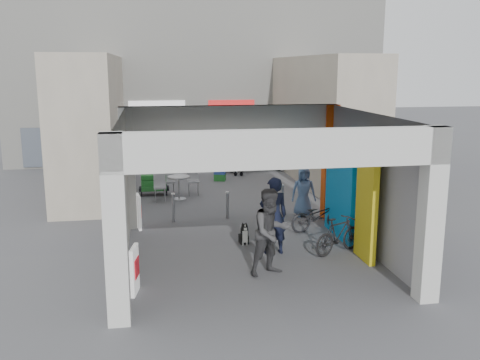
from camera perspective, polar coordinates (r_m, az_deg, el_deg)
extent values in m
plane|color=#505155|center=(14.23, 0.39, -6.84)|extent=(90.00, 90.00, 0.00)
cube|color=beige|center=(9.71, -13.15, -5.35)|extent=(0.40, 0.40, 3.50)
cube|color=beige|center=(15.54, -11.86, 1.20)|extent=(0.40, 0.40, 3.50)
cube|color=beige|center=(11.05, 19.69, -3.63)|extent=(0.40, 0.40, 3.50)
cube|color=#E94D0D|center=(16.41, 9.56, 1.85)|extent=(0.40, 0.40, 3.50)
plane|color=silver|center=(12.61, -12.36, -1.32)|extent=(0.00, 6.40, 6.40)
plane|color=gray|center=(13.67, 13.63, -0.35)|extent=(0.00, 6.40, 6.40)
cube|color=#0C7FC6|center=(14.72, 10.67, -0.74)|extent=(0.15, 2.00, 2.80)
cube|color=gold|center=(13.09, 13.36, -2.45)|extent=(0.15, 1.00, 2.80)
plane|color=#A8A8A4|center=(12.53, 1.20, 6.99)|extent=(6.40, 6.40, 0.00)
cube|color=beige|center=(15.55, -0.90, 6.67)|extent=(6.40, 0.30, 0.70)
cube|color=beige|center=(9.61, 4.58, 3.32)|extent=(6.40, 0.30, 0.70)
cube|color=white|center=(15.73, -1.00, 6.55)|extent=(4.20, 0.05, 0.55)
cube|color=silver|center=(27.37, -4.74, 10.72)|extent=(18.00, 4.00, 8.00)
cube|color=#515966|center=(25.57, -4.23, 3.89)|extent=(16.20, 0.06, 1.80)
cube|color=white|center=(25.29, -8.85, 7.79)|extent=(2.60, 0.06, 0.50)
cube|color=red|center=(25.57, -0.91, 7.98)|extent=(2.20, 0.06, 0.50)
cube|color=#B1A592|center=(20.98, -15.52, 5.84)|extent=(2.00, 9.00, 5.00)
cube|color=#B1A592|center=(21.95, 8.68, 6.39)|extent=(2.00, 9.00, 5.00)
cylinder|color=gray|center=(16.21, -7.14, -2.97)|extent=(0.09, 0.09, 0.87)
cylinder|color=gray|center=(16.46, -1.35, -2.72)|extent=(0.09, 0.09, 0.82)
cylinder|color=gray|center=(16.86, 4.51, -2.14)|extent=(0.09, 0.09, 0.97)
cube|color=white|center=(11.34, -11.19, -9.41)|extent=(0.18, 0.56, 1.00)
cube|color=red|center=(11.32, -10.99, -9.17)|extent=(0.11, 0.39, 0.40)
cube|color=white|center=(15.70, -10.77, -3.33)|extent=(0.16, 0.56, 1.00)
cube|color=red|center=(15.68, -10.63, -3.15)|extent=(0.10, 0.39, 0.40)
cylinder|color=#A2A3A7|center=(18.96, -6.53, -0.86)|extent=(0.07, 0.07, 0.80)
cylinder|color=#A2A3A7|center=(19.05, -6.50, -2.00)|extent=(0.49, 0.49, 0.02)
cylinder|color=#A2A3A7|center=(18.87, -6.56, 0.32)|extent=(0.78, 0.78, 0.06)
cube|color=#A2A3A7|center=(18.76, -8.51, -1.53)|extent=(0.42, 0.42, 0.50)
cube|color=#A2A3A7|center=(18.84, -8.57, 0.08)|extent=(0.42, 0.06, 0.50)
cube|color=#A2A3A7|center=(19.57, -4.98, -0.87)|extent=(0.42, 0.42, 0.50)
cube|color=#A2A3A7|center=(19.66, -5.06, 0.66)|extent=(0.42, 0.06, 0.50)
cube|color=#A2A3A7|center=(19.63, -7.60, -0.89)|extent=(0.42, 0.42, 0.50)
cube|color=#A2A3A7|center=(19.72, -7.66, 0.63)|extent=(0.42, 0.06, 0.50)
cube|color=black|center=(19.80, -9.15, -1.17)|extent=(1.08, 0.54, 0.27)
cube|color=#195722|center=(19.64, -9.16, -0.87)|extent=(0.90, 0.32, 0.16)
cube|color=#195722|center=(19.73, -9.18, -0.28)|extent=(0.90, 0.32, 0.16)
cube|color=#195722|center=(19.83, -9.20, 0.31)|extent=(0.90, 0.32, 0.16)
cube|color=#195722|center=(21.97, -2.16, 0.30)|extent=(0.53, 0.46, 0.28)
cube|color=#284192|center=(21.92, -2.16, 1.01)|extent=(0.53, 0.46, 0.28)
cube|color=black|center=(14.27, 0.39, -6.31)|extent=(0.22, 0.30, 0.22)
cube|color=black|center=(14.11, 0.48, -5.82)|extent=(0.18, 0.15, 0.33)
cube|color=white|center=(14.04, 0.54, -6.06)|extent=(0.14, 0.03, 0.31)
cylinder|color=white|center=(14.08, 0.32, -6.48)|extent=(0.04, 0.04, 0.26)
cylinder|color=white|center=(14.10, 0.73, -6.46)|extent=(0.04, 0.04, 0.26)
sphere|color=black|center=(14.03, 0.49, -5.05)|extent=(0.18, 0.18, 0.18)
cube|color=white|center=(13.95, 0.56, -5.23)|extent=(0.07, 0.11, 0.06)
cone|color=black|center=(14.03, 0.28, -4.69)|extent=(0.06, 0.06, 0.07)
cone|color=black|center=(14.05, 0.65, -4.67)|extent=(0.06, 0.06, 0.07)
imported|color=black|center=(13.30, 3.59, -3.81)|extent=(0.73, 0.50, 1.95)
imported|color=#3A3A3C|center=(11.97, 3.33, -5.55)|extent=(1.16, 1.04, 1.98)
imported|color=#51709E|center=(16.76, 6.79, -1.23)|extent=(0.81, 0.57, 1.57)
imported|color=black|center=(22.81, -0.13, 2.62)|extent=(1.09, 0.61, 1.75)
imported|color=black|center=(15.37, 8.37, -3.76)|extent=(1.81, 0.96, 0.91)
imported|color=black|center=(13.63, 10.45, -5.80)|extent=(1.60, 1.11, 0.94)
imported|color=white|center=(24.23, 1.59, 2.54)|extent=(3.68, 1.63, 1.23)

